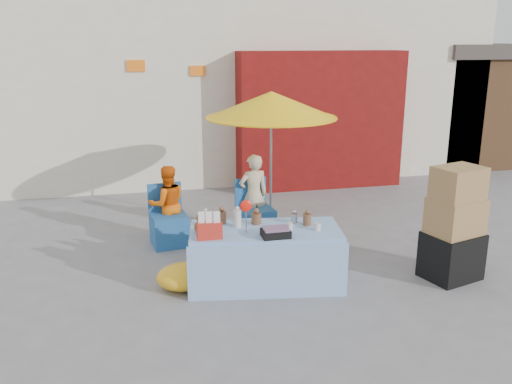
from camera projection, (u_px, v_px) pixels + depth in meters
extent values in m
plane|color=slate|center=(260.00, 288.00, 6.33)|extent=(80.00, 80.00, 0.00)
cube|color=silver|center=(188.00, 64.00, 12.28)|extent=(12.00, 5.00, 4.50)
cube|color=maroon|center=(320.00, 120.00, 10.39)|extent=(3.20, 0.60, 2.60)
cube|color=#4C331E|center=(464.00, 108.00, 13.04)|extent=(2.60, 3.00, 2.40)
cube|color=#3F3833|center=(470.00, 50.00, 12.67)|extent=(2.80, 3.20, 0.30)
cube|color=orange|center=(136.00, 66.00, 9.63)|extent=(0.32, 0.04, 0.20)
cube|color=orange|center=(198.00, 71.00, 9.89)|extent=(0.28, 0.04, 0.18)
cube|color=#85A9D5|center=(265.00, 256.00, 6.38)|extent=(1.84, 1.04, 0.69)
cube|color=#85A9D5|center=(268.00, 272.00, 6.00)|extent=(1.77, 0.31, 0.64)
cube|color=#85A9D5|center=(262.00, 245.00, 6.77)|extent=(1.77, 0.31, 0.64)
cylinder|color=silver|center=(206.00, 219.00, 6.35)|extent=(0.12, 0.12, 0.16)
cylinder|color=brown|center=(222.00, 217.00, 6.45)|extent=(0.13, 0.13, 0.15)
cylinder|color=silver|center=(237.00, 219.00, 6.32)|extent=(0.10, 0.10, 0.20)
cylinder|color=brown|center=(256.00, 219.00, 6.44)|extent=(0.14, 0.14, 0.13)
cylinder|color=#B2B2B7|center=(294.00, 218.00, 6.49)|extent=(0.09, 0.09, 0.11)
cylinder|color=brown|center=(307.00, 220.00, 6.39)|extent=(0.12, 0.12, 0.14)
cylinder|color=silver|center=(289.00, 226.00, 6.25)|extent=(0.08, 0.08, 0.08)
cylinder|color=silver|center=(318.00, 227.00, 6.22)|extent=(0.08, 0.08, 0.08)
sphere|color=brown|center=(200.00, 227.00, 6.13)|extent=(0.14, 0.14, 0.14)
ellipsoid|color=red|center=(246.00, 206.00, 6.05)|extent=(0.14, 0.07, 0.14)
cube|color=red|center=(209.00, 231.00, 5.95)|extent=(0.29, 0.17, 0.18)
cube|color=black|center=(276.00, 233.00, 6.01)|extent=(0.34, 0.27, 0.08)
cube|color=#205797|center=(169.00, 230.00, 7.61)|extent=(0.54, 0.52, 0.45)
cube|color=#205797|center=(165.00, 197.00, 7.69)|extent=(0.48, 0.11, 0.40)
cube|color=#205797|center=(256.00, 223.00, 7.88)|extent=(0.54, 0.52, 0.45)
cube|color=#205797|center=(250.00, 191.00, 7.96)|extent=(0.48, 0.11, 0.40)
imported|color=#EB600C|center=(167.00, 204.00, 7.66)|extent=(0.60, 0.49, 1.11)
imported|color=beige|center=(253.00, 195.00, 7.92)|extent=(0.48, 0.35, 1.22)
cylinder|color=gray|center=(271.00, 166.00, 8.02)|extent=(0.04, 0.04, 2.00)
cone|color=yellow|center=(271.00, 105.00, 7.77)|extent=(1.90, 1.90, 0.38)
cylinder|color=yellow|center=(271.00, 117.00, 7.82)|extent=(1.90, 1.90, 0.02)
cube|color=black|center=(451.00, 256.00, 6.55)|extent=(0.74, 0.67, 0.57)
cube|color=olive|center=(456.00, 216.00, 6.41)|extent=(0.70, 0.60, 0.43)
cube|color=olive|center=(458.00, 183.00, 6.27)|extent=(0.64, 0.55, 0.39)
ellipsoid|color=#EFAA19|center=(185.00, 276.00, 6.29)|extent=(0.70, 0.57, 0.30)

